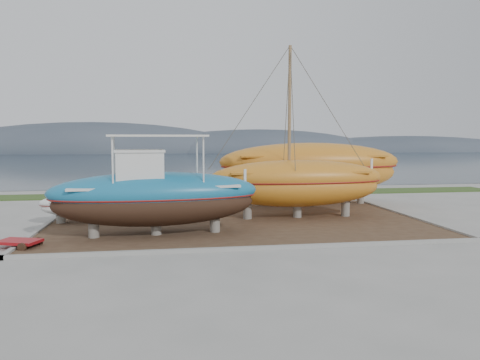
{
  "coord_description": "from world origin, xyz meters",
  "views": [
    {
      "loc": [
        -3.45,
        -18.9,
        4.15
      ],
      "look_at": [
        0.15,
        4.0,
        2.09
      ],
      "focal_mm": 35.0,
      "sensor_mm": 36.0,
      "label": 1
    }
  ],
  "objects": [
    {
      "name": "orange_bare_hull",
      "position": [
        5.36,
        8.99,
        1.92
      ],
      "size": [
        11.46,
        3.81,
        3.72
      ],
      "primitive_type": null,
      "rotation": [
        0.0,
        0.0,
        -0.04
      ],
      "color": "#BA6F1C",
      "rests_on": "dirt_patch"
    },
    {
      "name": "mountain_ridge",
      "position": [
        0.0,
        125.0,
        0.0
      ],
      "size": [
        200.0,
        36.0,
        20.0
      ],
      "primitive_type": null,
      "color": "#333D49",
      "rests_on": "ground"
    },
    {
      "name": "red_trailer",
      "position": [
        -9.01,
        -0.4,
        0.16
      ],
      "size": [
        2.48,
        1.8,
        0.32
      ],
      "primitive_type": null,
      "rotation": [
        0.0,
        0.0,
        -0.34
      ],
      "color": "#A41217",
      "rests_on": "ground"
    },
    {
      "name": "ground",
      "position": [
        0.0,
        0.0,
        0.0
      ],
      "size": [
        140.0,
        140.0,
        0.0
      ],
      "primitive_type": "plane",
      "color": "gray",
      "rests_on": "ground"
    },
    {
      "name": "white_dinghy",
      "position": [
        -7.28,
        4.97,
        0.75
      ],
      "size": [
        4.92,
        2.94,
        1.39
      ],
      "primitive_type": null,
      "rotation": [
        0.0,
        0.0,
        0.28
      ],
      "color": "silver",
      "rests_on": "dirt_patch"
    },
    {
      "name": "dirt_patch",
      "position": [
        0.0,
        4.0,
        0.03
      ],
      "size": [
        18.0,
        12.0,
        0.06
      ],
      "primitive_type": "cube",
      "color": "#422D1E",
      "rests_on": "ground"
    },
    {
      "name": "blue_caique",
      "position": [
        -3.93,
        1.08,
        2.18
      ],
      "size": [
        9.01,
        3.42,
        4.25
      ],
      "primitive_type": null,
      "rotation": [
        0.0,
        0.0,
        0.08
      ],
      "color": "#186A96",
      "rests_on": "dirt_patch"
    },
    {
      "name": "orange_sailboat",
      "position": [
        3.23,
        4.38,
        4.44
      ],
      "size": [
        9.13,
        2.7,
        8.75
      ],
      "primitive_type": null,
      "rotation": [
        0.0,
        0.0,
        0.0
      ],
      "color": "#BA6F1C",
      "rests_on": "dirt_patch"
    },
    {
      "name": "curb_frame",
      "position": [
        0.0,
        4.0,
        0.07
      ],
      "size": [
        18.6,
        12.6,
        0.15
      ],
      "primitive_type": null,
      "color": "gray",
      "rests_on": "ground"
    },
    {
      "name": "grass_strip",
      "position": [
        0.0,
        15.5,
        0.04
      ],
      "size": [
        44.0,
        3.0,
        0.08
      ],
      "primitive_type": "cube",
      "color": "#284219",
      "rests_on": "ground"
    },
    {
      "name": "sea",
      "position": [
        0.0,
        70.0,
        0.0
      ],
      "size": [
        260.0,
        100.0,
        0.04
      ],
      "primitive_type": null,
      "color": "#182631",
      "rests_on": "ground"
    }
  ]
}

